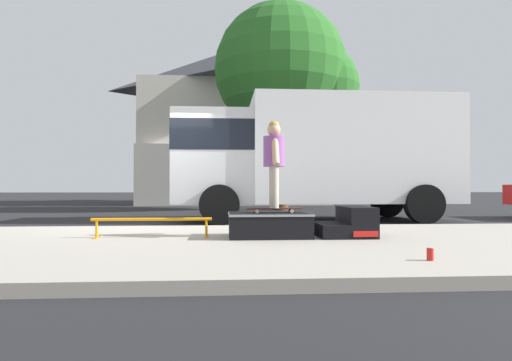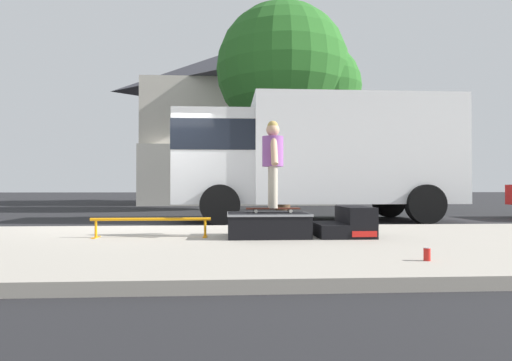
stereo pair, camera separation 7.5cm
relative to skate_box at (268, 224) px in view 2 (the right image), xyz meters
The scene contains 11 objects.
ground_plane 3.36m from the skate_box, 130.82° to the left, with size 140.00×140.00×0.00m, color black.
sidewalk_slab 2.25m from the skate_box, 167.90° to the right, with size 50.00×5.00×0.12m, color #A8A093.
skate_box is the anchor object (origin of this frame).
kicker_ramp 1.16m from the skate_box, ahead, with size 0.78×0.89×0.43m.
grind_rail 1.67m from the skate_box, behind, with size 1.70×0.28×0.28m.
skateboard 0.24m from the skate_box, 35.87° to the left, with size 0.78×0.22×0.07m.
skater_kid 0.98m from the skate_box, 35.87° to the left, with size 0.31×0.65×1.27m.
soda_can 2.58m from the skate_box, 58.43° to the right, with size 0.07×0.07×0.13m.
box_truck 5.18m from the skate_box, 71.53° to the left, with size 6.91×2.63×3.05m.
street_tree_main 11.19m from the skate_box, 80.11° to the left, with size 5.37×4.88×7.64m.
house_behind 18.41m from the skate_box, 90.42° to the left, with size 9.54×8.22×8.40m.
Camera 2 is at (1.60, -8.97, 0.83)m, focal length 31.50 mm.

